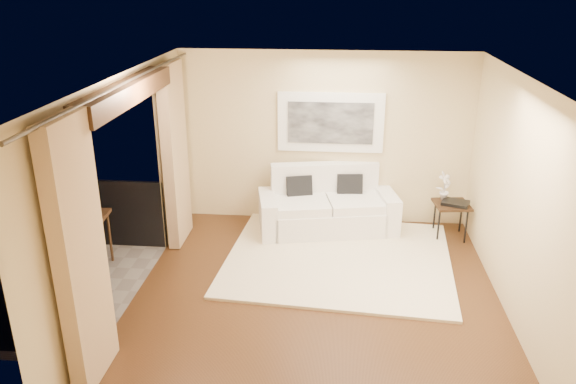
# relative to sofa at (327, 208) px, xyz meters

# --- Properties ---
(floor) EXTENTS (5.00, 5.00, 0.00)m
(floor) POSITION_rel_sofa_xyz_m (-0.07, -2.09, -0.35)
(floor) COLOR #4C2D16
(floor) RESTS_ON ground
(room_shell) EXTENTS (5.00, 6.40, 5.00)m
(room_shell) POSITION_rel_sofa_xyz_m (-2.20, -2.09, 2.17)
(room_shell) COLOR white
(room_shell) RESTS_ON ground
(balcony) EXTENTS (1.81, 2.60, 1.17)m
(balcony) POSITION_rel_sofa_xyz_m (-3.37, -2.09, -0.18)
(balcony) COLOR #605B56
(balcony) RESTS_ON ground
(curtains) EXTENTS (0.16, 4.80, 2.64)m
(curtains) POSITION_rel_sofa_xyz_m (-2.18, -2.09, 0.98)
(curtains) COLOR tan
(curtains) RESTS_ON ground
(artwork) EXTENTS (1.62, 0.07, 0.92)m
(artwork) POSITION_rel_sofa_xyz_m (0.02, 0.37, 1.27)
(artwork) COLOR white
(artwork) RESTS_ON room_shell
(rug) EXTENTS (3.27, 2.91, 0.04)m
(rug) POSITION_rel_sofa_xyz_m (0.20, -0.99, -0.33)
(rug) COLOR #FCEFCB
(rug) RESTS_ON floor
(sofa) EXTENTS (2.21, 1.28, 1.00)m
(sofa) POSITION_rel_sofa_xyz_m (0.00, 0.00, 0.00)
(sofa) COLOR white
(sofa) RESTS_ON floor
(side_table) EXTENTS (0.56, 0.56, 0.54)m
(side_table) POSITION_rel_sofa_xyz_m (1.86, -0.09, 0.13)
(side_table) COLOR #311E10
(side_table) RESTS_ON floor
(tray) EXTENTS (0.45, 0.39, 0.05)m
(tray) POSITION_rel_sofa_xyz_m (1.91, -0.13, 0.22)
(tray) COLOR black
(tray) RESTS_ON side_table
(orchid) EXTENTS (0.28, 0.27, 0.44)m
(orchid) POSITION_rel_sofa_xyz_m (1.75, 0.04, 0.41)
(orchid) COLOR white
(orchid) RESTS_ON side_table
(bistro_table) EXTENTS (0.70, 0.70, 0.77)m
(bistro_table) POSITION_rel_sofa_xyz_m (-3.20, -1.59, 0.33)
(bistro_table) COLOR #311E10
(bistro_table) RESTS_ON balcony
(balcony_chair_far) EXTENTS (0.46, 0.47, 0.93)m
(balcony_chair_far) POSITION_rel_sofa_xyz_m (-3.68, -2.12, 0.18)
(balcony_chair_far) COLOR #311E10
(balcony_chair_far) RESTS_ON balcony
(balcony_chair_near) EXTENTS (0.56, 0.56, 1.04)m
(balcony_chair_near) POSITION_rel_sofa_xyz_m (-3.12, -2.79, 0.25)
(balcony_chair_near) COLOR #311E10
(balcony_chair_near) RESTS_ON balcony
(ice_bucket) EXTENTS (0.18, 0.18, 0.20)m
(ice_bucket) POSITION_rel_sofa_xyz_m (-3.36, -1.47, 0.51)
(ice_bucket) COLOR white
(ice_bucket) RESTS_ON bistro_table
(candle) EXTENTS (0.06, 0.06, 0.07)m
(candle) POSITION_rel_sofa_xyz_m (-3.14, -1.41, 0.45)
(candle) COLOR red
(candle) RESTS_ON bistro_table
(vase) EXTENTS (0.04, 0.04, 0.18)m
(vase) POSITION_rel_sofa_xyz_m (-3.19, -1.74, 0.50)
(vase) COLOR silver
(vase) RESTS_ON bistro_table
(glass_a) EXTENTS (0.06, 0.06, 0.12)m
(glass_a) POSITION_rel_sofa_xyz_m (-3.03, -1.66, 0.47)
(glass_a) COLOR white
(glass_a) RESTS_ON bistro_table
(glass_b) EXTENTS (0.06, 0.06, 0.12)m
(glass_b) POSITION_rel_sofa_xyz_m (-3.05, -1.53, 0.47)
(glass_b) COLOR silver
(glass_b) RESTS_ON bistro_table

